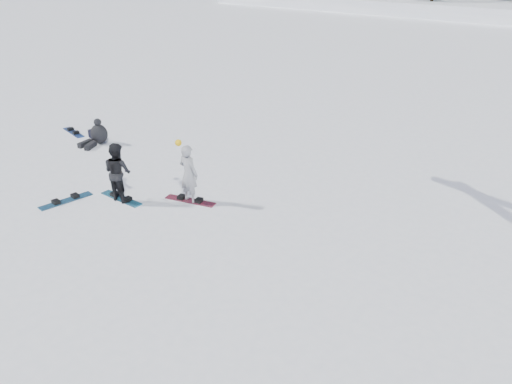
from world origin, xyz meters
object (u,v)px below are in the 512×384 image
at_px(snowboarder_man, 118,172).
at_px(gear_bag, 94,134).
at_px(snowboard_loose_c, 73,132).
at_px(snowboard_loose_a, 66,201).
at_px(seated_rider, 98,134).
at_px(snowboarder_woman, 188,173).

relative_size(snowboarder_man, gear_bag, 3.72).
bearing_deg(snowboard_loose_c, snowboard_loose_a, -22.97).
bearing_deg(snowboard_loose_a, seated_rider, 50.82).
bearing_deg(snowboard_loose_a, snowboard_loose_c, 62.26).
distance_m(snowboarder_man, snowboard_loose_a, 1.74).
bearing_deg(snowboarder_man, seated_rider, -31.54).
distance_m(snowboarder_woman, snowboard_loose_a, 3.60).
xyz_separation_m(snowboarder_woman, seated_rider, (-6.07, 0.95, -0.48)).
bearing_deg(snowboarder_woman, snowboard_loose_c, -11.03).
height_order(snowboarder_woman, snowboard_loose_a, snowboarder_woman).
height_order(snowboarder_woman, seated_rider, snowboarder_woman).
xyz_separation_m(snowboarder_man, snowboard_loose_c, (-6.36, 2.21, -0.82)).
bearing_deg(gear_bag, snowboarder_woman, -10.15).
relative_size(snowboard_loose_c, snowboard_loose_a, 1.00).
xyz_separation_m(snowboarder_woman, snowboarder_man, (-1.57, -1.21, -0.01)).
bearing_deg(snowboarder_woman, snowboarder_man, 33.63).
distance_m(snowboarder_woman, seated_rider, 6.17).
height_order(snowboarder_man, snowboard_loose_c, snowboarder_man).
height_order(seated_rider, gear_bag, seated_rider).
xyz_separation_m(snowboarder_woman, gear_bag, (-6.77, 1.21, -0.70)).
relative_size(gear_bag, snowboard_loose_a, 0.30).
relative_size(seated_rider, snowboard_loose_c, 0.82).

